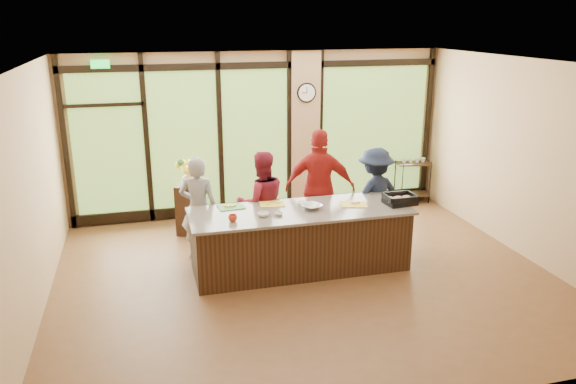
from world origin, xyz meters
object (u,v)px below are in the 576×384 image
cook_left (199,209)px  flower_stand (191,209)px  cook_right (375,196)px  roasting_pan (400,201)px  island_base (300,241)px  bar_cart (413,176)px

cook_left → flower_stand: bearing=-66.7°
cook_right → roasting_pan: cook_right is taller
island_base → flower_stand: 2.34m
roasting_pan → flower_stand: bearing=140.2°
island_base → cook_right: (1.45, 0.68, 0.36)m
cook_left → bar_cart: 4.74m
island_base → flower_stand: (-1.40, 1.87, -0.01)m
island_base → cook_right: bearing=25.0°
roasting_pan → flower_stand: size_ratio=0.50×
roasting_pan → flower_stand: roasting_pan is taller
island_base → roasting_pan: 1.59m
island_base → bar_cart: bar_cart is taller
island_base → bar_cart: (3.04, 2.45, 0.10)m
cook_left → cook_right: 2.83m
cook_left → roasting_pan: cook_left is taller
roasting_pan → cook_right: bearing=88.2°
cook_right → island_base: bearing=9.3°
cook_left → bar_cart: (4.42, 1.68, -0.26)m
cook_right → roasting_pan: 0.82m
cook_right → bar_cart: cook_right is taller
cook_right → bar_cart: (1.59, 1.77, -0.26)m
island_base → flower_stand: size_ratio=3.58×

